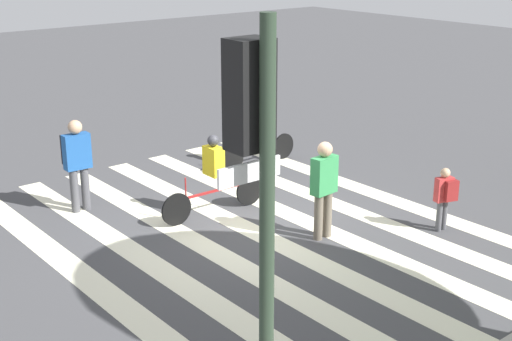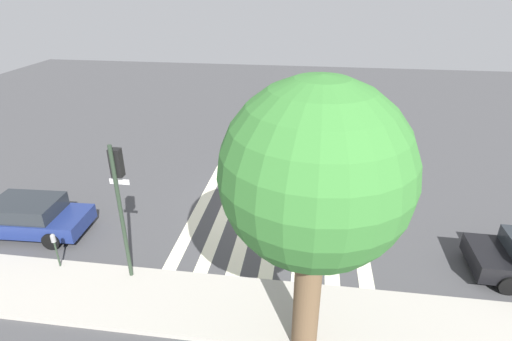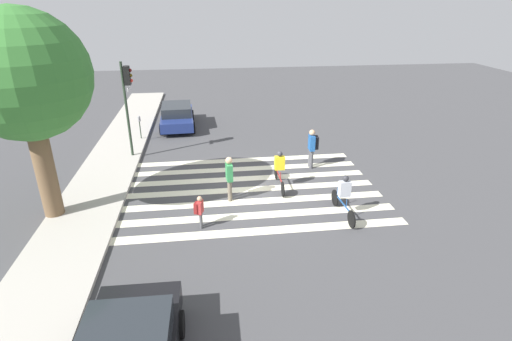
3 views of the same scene
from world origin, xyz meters
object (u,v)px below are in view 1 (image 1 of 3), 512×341
(pedestrian_child_with_backpack, at_px, (445,194))
(cyclist_far_lane, at_px, (259,130))
(pedestrian_adult_blue_shirt, at_px, (76,158))
(pedestrian_adult_tall_backpack, at_px, (324,185))
(cyclist_near_curb, at_px, (214,172))
(traffic_light, at_px, (256,193))

(pedestrian_child_with_backpack, relative_size, cyclist_far_lane, 0.54)
(pedestrian_child_with_backpack, height_order, pedestrian_adult_blue_shirt, pedestrian_adult_blue_shirt)
(cyclist_far_lane, bearing_deg, pedestrian_adult_tall_backpack, 63.03)
(pedestrian_child_with_backpack, xyz_separation_m, cyclist_far_lane, (0.15, -5.04, 0.17))
(pedestrian_adult_blue_shirt, bearing_deg, pedestrian_adult_tall_backpack, 127.03)
(cyclist_far_lane, xyz_separation_m, cyclist_near_curb, (2.59, 1.82, -0.00))
(pedestrian_child_with_backpack, bearing_deg, traffic_light, -138.52)
(pedestrian_adult_tall_backpack, distance_m, cyclist_far_lane, 4.28)
(traffic_light, xyz_separation_m, pedestrian_adult_blue_shirt, (-2.28, -8.19, -2.15))
(traffic_light, height_order, cyclist_near_curb, traffic_light)
(pedestrian_child_with_backpack, xyz_separation_m, pedestrian_adult_blue_shirt, (4.61, -5.07, 0.36))
(pedestrian_adult_tall_backpack, height_order, cyclist_far_lane, pedestrian_adult_tall_backpack)
(pedestrian_adult_blue_shirt, bearing_deg, cyclist_near_curb, 137.84)
(traffic_light, distance_m, pedestrian_adult_tall_backpack, 6.92)
(pedestrian_child_with_backpack, bearing_deg, cyclist_far_lane, 108.79)
(pedestrian_child_with_backpack, bearing_deg, pedestrian_adult_tall_backpack, 166.32)
(pedestrian_adult_tall_backpack, xyz_separation_m, pedestrian_child_with_backpack, (-1.91, 1.13, -0.30))
(pedestrian_adult_tall_backpack, bearing_deg, cyclist_far_lane, -118.85)
(pedestrian_adult_blue_shirt, relative_size, cyclist_far_lane, 0.82)
(cyclist_far_lane, bearing_deg, traffic_light, 47.71)
(pedestrian_adult_tall_backpack, height_order, pedestrian_adult_blue_shirt, pedestrian_adult_blue_shirt)
(traffic_light, xyz_separation_m, cyclist_far_lane, (-6.74, -8.17, -2.35))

